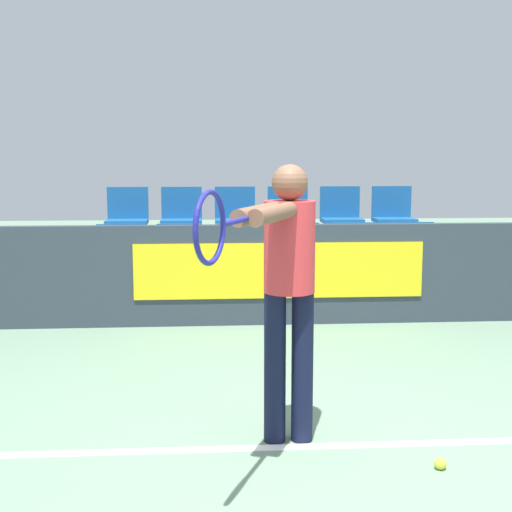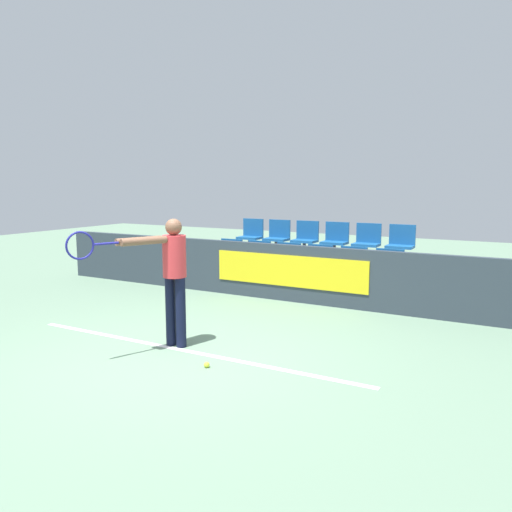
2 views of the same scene
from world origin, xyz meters
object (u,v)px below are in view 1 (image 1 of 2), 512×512
(stadium_chair_1, at_px, (179,254))
(stadium_chair_7, at_px, (182,214))
(stadium_chair_9, at_px, (288,213))
(stadium_chair_6, at_px, (127,214))
(stadium_chair_0, at_px, (119,254))
(tennis_ball, at_px, (440,464))
(tennis_player, at_px, (286,276))
(stadium_chair_2, at_px, (239,253))
(stadium_chair_5, at_px, (414,251))
(stadium_chair_11, at_px, (393,212))
(stadium_chair_4, at_px, (356,252))
(stadium_chair_10, at_px, (341,213))
(stadium_chair_3, at_px, (298,253))
(stadium_chair_8, at_px, (235,213))

(stadium_chair_1, bearing_deg, stadium_chair_7, 90.00)
(stadium_chair_1, height_order, stadium_chair_9, stadium_chair_9)
(stadium_chair_9, bearing_deg, stadium_chair_6, 180.00)
(stadium_chair_0, distance_m, tennis_ball, 4.68)
(stadium_chair_0, bearing_deg, tennis_player, -69.34)
(stadium_chair_2, xyz_separation_m, stadium_chair_5, (1.94, 0.00, 0.00))
(stadium_chair_0, bearing_deg, stadium_chair_2, 0.00)
(stadium_chair_11, height_order, tennis_ball, stadium_chair_11)
(stadium_chair_7, bearing_deg, stadium_chair_4, -25.22)
(stadium_chair_9, xyz_separation_m, stadium_chair_10, (0.65, 0.00, 0.00))
(stadium_chair_2, height_order, stadium_chair_6, stadium_chair_6)
(stadium_chair_1, height_order, stadium_chair_2, same)
(stadium_chair_9, distance_m, tennis_ball, 5.10)
(stadium_chair_7, distance_m, tennis_player, 4.67)
(stadium_chair_2, bearing_deg, stadium_chair_3, 0.00)
(stadium_chair_8, bearing_deg, stadium_chair_10, 0.00)
(stadium_chair_3, relative_size, stadium_chair_5, 1.00)
(stadium_chair_6, bearing_deg, stadium_chair_8, 0.00)
(stadium_chair_7, height_order, stadium_chair_11, same)
(stadium_chair_3, xyz_separation_m, stadium_chair_10, (0.65, 0.92, 0.36))
(stadium_chair_1, height_order, stadium_chair_11, stadium_chair_11)
(stadium_chair_0, bearing_deg, stadium_chair_7, 54.71)
(stadium_chair_5, distance_m, tennis_ball, 4.26)
(stadium_chair_3, distance_m, stadium_chair_10, 1.18)
(stadium_chair_3, bearing_deg, stadium_chair_11, 35.24)
(stadium_chair_7, xyz_separation_m, tennis_ball, (1.56, -5.00, -0.96))
(stadium_chair_4, height_order, stadium_chair_11, stadium_chair_11)
(stadium_chair_10, bearing_deg, stadium_chair_8, 180.00)
(stadium_chair_7, bearing_deg, stadium_chair_10, 0.00)
(tennis_player, bearing_deg, stadium_chair_7, 122.35)
(stadium_chair_1, distance_m, stadium_chair_8, 1.18)
(stadium_chair_1, distance_m, stadium_chair_10, 2.18)
(tennis_ball, bearing_deg, stadium_chair_3, 93.67)
(stadium_chair_6, height_order, stadium_chair_9, same)
(stadium_chair_1, height_order, stadium_chair_10, stadium_chair_10)
(stadium_chair_8, relative_size, stadium_chair_11, 1.00)
(stadium_chair_2, bearing_deg, stadium_chair_7, 125.29)
(stadium_chair_4, bearing_deg, stadium_chair_6, 160.55)
(stadium_chair_5, bearing_deg, stadium_chair_1, 180.00)
(stadium_chair_1, xyz_separation_m, stadium_chair_5, (2.59, 0.00, 0.00))
(stadium_chair_0, distance_m, stadium_chair_3, 1.94)
(stadium_chair_9, distance_m, tennis_player, 4.65)
(stadium_chair_10, xyz_separation_m, tennis_ball, (-0.39, -5.00, -0.96))
(stadium_chair_4, height_order, stadium_chair_8, stadium_chair_8)
(stadium_chair_2, distance_m, tennis_ball, 4.23)
(stadium_chair_0, relative_size, stadium_chair_1, 1.00)
(stadium_chair_9, xyz_separation_m, stadium_chair_11, (1.30, 0.00, 0.00))
(stadium_chair_6, distance_m, stadium_chair_7, 0.65)
(stadium_chair_1, height_order, stadium_chair_7, stadium_chair_7)
(stadium_chair_10, bearing_deg, stadium_chair_6, 180.00)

